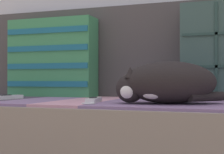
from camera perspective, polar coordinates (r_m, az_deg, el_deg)
couch at (r=1.55m, az=0.28°, el=-10.96°), size 1.73×0.81×0.38m
sofa_backrest at (r=1.85m, az=3.73°, el=4.21°), size 1.70×0.14×0.48m
throw_pillow_striped at (r=1.87m, az=-9.88°, el=3.15°), size 0.48×0.14×0.41m
sleeping_cat at (r=1.28m, az=8.82°, el=-1.05°), size 0.39×0.31×0.16m
game_remote_near at (r=1.34m, az=-3.10°, el=-3.88°), size 0.08×0.21×0.02m
game_remote_far at (r=1.62m, az=-17.15°, el=-3.26°), size 0.09×0.20×0.02m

